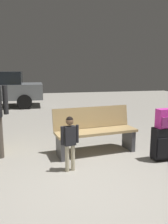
{
  "coord_description": "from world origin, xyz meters",
  "views": [
    {
      "loc": [
        -0.67,
        -2.84,
        1.64
      ],
      "look_at": [
        0.26,
        1.3,
        0.85
      ],
      "focal_mm": 37.57,
      "sensor_mm": 36.0,
      "label": 1
    }
  ],
  "objects_px": {
    "suitcase": "(163,143)",
    "child": "(70,138)",
    "bench": "(95,131)",
    "backpack_bright": "(165,119)"
  },
  "relations": [
    {
      "from": "suitcase",
      "to": "child",
      "type": "relative_size",
      "value": 0.67
    },
    {
      "from": "bench",
      "to": "backpack_bright",
      "type": "relative_size",
      "value": 4.87
    },
    {
      "from": "backpack_bright",
      "to": "suitcase",
      "type": "bearing_deg",
      "value": 139.88
    },
    {
      "from": "suitcase",
      "to": "child",
      "type": "distance_m",
      "value": 1.73
    },
    {
      "from": "backpack_bright",
      "to": "child",
      "type": "bearing_deg",
      "value": -177.28
    },
    {
      "from": "bench",
      "to": "backpack_bright",
      "type": "xyz_separation_m",
      "value": [
        1.09,
        -0.67,
        0.33
      ]
    },
    {
      "from": "bench",
      "to": "backpack_bright",
      "type": "height_order",
      "value": "backpack_bright"
    },
    {
      "from": "child",
      "to": "bench",
      "type": "bearing_deg",
      "value": 50.41
    },
    {
      "from": "suitcase",
      "to": "backpack_bright",
      "type": "bearing_deg",
      "value": -40.12
    },
    {
      "from": "bench",
      "to": "backpack_bright",
      "type": "bearing_deg",
      "value": -31.66
    }
  ]
}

